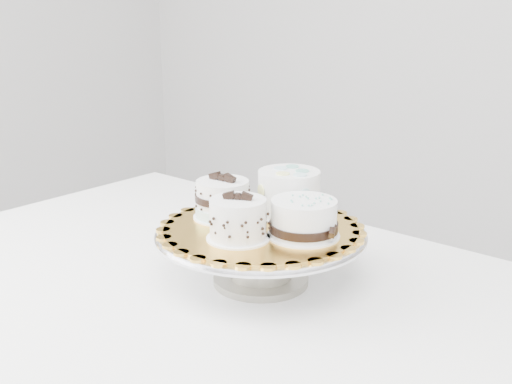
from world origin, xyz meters
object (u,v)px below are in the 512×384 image
Objects in this scene: cake_swirl at (238,220)px; cake_banded at (223,201)px; cake_stand at (261,247)px; cake_ribbon at (304,220)px; table at (215,322)px; cake_dots at (289,192)px; cake_board at (261,228)px.

cake_swirl is 0.11m from cake_banded.
cake_stand is 0.10m from cake_ribbon.
cake_stand is 0.11m from cake_banded.
cake_ribbon reaches higher than table.
table is 9.99× the size of cake_dots.
cake_banded is (-0.02, 0.06, 0.20)m from table.
cake_ribbon is (0.14, 0.06, 0.20)m from table.
cake_board reaches higher than table.
cake_dots is 0.98× the size of cake_ribbon.
cake_stand is 3.44× the size of cake_banded.
cake_banded is 0.75× the size of cake_dots.
cake_ribbon is at bearing 18.59° from cake_swirl.
cake_banded is 0.12m from cake_dots.
cake_dots is 0.11m from cake_ribbon.
cake_dots is at bearing 111.36° from cake_ribbon.
cake_swirl is 0.15m from cake_dots.
cake_swirl is (0.00, -0.07, 0.07)m from cake_stand.
table is at bearing 179.52° from cake_ribbon.
cake_ribbon is at bearing 2.64° from cake_board.
cake_banded reaches higher than cake_board.
cake_dots reaches higher than cake_ribbon.
cake_swirl is at bearing -162.02° from cake_ribbon.
cake_board is at bearing -73.07° from cake_dots.
cake_board is (0.06, 0.06, 0.17)m from table.
cake_board is (-0.00, 0.00, 0.03)m from cake_stand.
cake_board is 0.09m from cake_dots.
table is at bearing -135.91° from cake_stand.
cake_board is 0.09m from cake_ribbon.
cake_ribbon is (0.16, 0.00, -0.00)m from cake_banded.
cake_swirl is (0.06, -0.01, 0.20)m from table.
cake_stand is 3.02× the size of cake_swirl.
table is 11.60× the size of cake_swirl.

